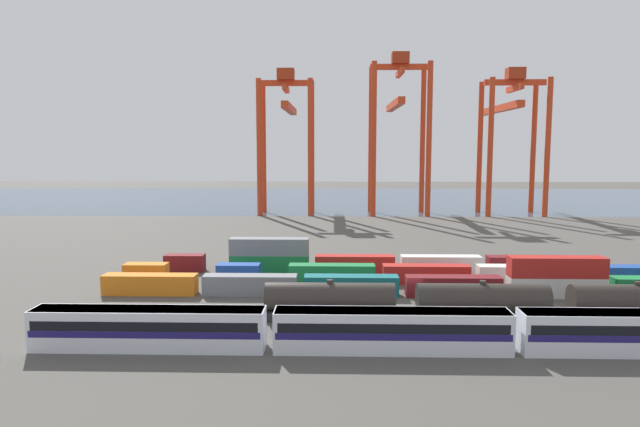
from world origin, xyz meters
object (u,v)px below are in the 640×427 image
(passenger_train, at_px, (392,329))
(gantry_crane_west, at_px, (287,125))
(shipping_container_4, at_px, (556,287))
(gantry_crane_east, at_px, (509,124))
(gantry_crane_central, at_px, (398,118))
(shipping_container_16, at_px, (355,264))
(shipping_container_12, at_px, (617,275))
(freight_tank_row, at_px, (637,303))
(shipping_container_9, at_px, (332,274))
(shipping_container_17, at_px, (441,264))

(passenger_train, xyz_separation_m, gantry_crane_west, (-19.32, 113.98, 23.36))
(shipping_container_4, bearing_deg, gantry_crane_east, 76.84)
(gantry_crane_central, distance_m, gantry_crane_east, 32.30)
(shipping_container_16, relative_size, gantry_crane_central, 0.27)
(shipping_container_12, distance_m, gantry_crane_central, 93.31)
(gantry_crane_east, bearing_deg, passenger_train, -111.45)
(shipping_container_12, distance_m, gantry_crane_east, 92.15)
(freight_tank_row, distance_m, shipping_container_16, 38.42)
(freight_tank_row, distance_m, shipping_container_9, 37.54)
(passenger_train, bearing_deg, gantry_crane_west, 99.62)
(freight_tank_row, xyz_separation_m, shipping_container_12, (6.41, 17.29, -0.86))
(gantry_crane_central, bearing_deg, shipping_container_16, -100.72)
(shipping_container_16, relative_size, shipping_container_17, 1.00)
(shipping_container_9, xyz_separation_m, shipping_container_12, (39.72, 0.00, 0.00))
(shipping_container_16, relative_size, gantry_crane_west, 0.29)
(shipping_container_17, bearing_deg, shipping_container_9, -157.41)
(gantry_crane_west, bearing_deg, shipping_container_17, -69.39)
(shipping_container_9, distance_m, gantry_crane_central, 92.79)
(freight_tank_row, bearing_deg, shipping_container_9, 152.57)
(shipping_container_17, relative_size, gantry_crane_west, 0.29)
(shipping_container_4, height_order, shipping_container_9, same)
(shipping_container_4, bearing_deg, shipping_container_12, 31.97)
(shipping_container_16, xyz_separation_m, shipping_container_17, (13.11, 0.00, 0.00))
(shipping_container_4, relative_size, shipping_container_12, 1.00)
(passenger_train, height_order, gantry_crane_east, gantry_crane_east)
(shipping_container_9, relative_size, gantry_crane_west, 0.29)
(gantry_crane_east, bearing_deg, shipping_container_12, -97.22)
(freight_tank_row, distance_m, shipping_container_12, 18.45)
(passenger_train, bearing_deg, shipping_container_9, 102.05)
(shipping_container_9, distance_m, shipping_container_12, 39.72)
(passenger_train, xyz_separation_m, shipping_container_9, (-5.73, 26.83, -0.84))
(shipping_container_9, distance_m, gantry_crane_east, 104.67)
(shipping_container_9, bearing_deg, shipping_container_4, -13.53)
(gantry_crane_east, bearing_deg, shipping_container_16, -120.27)
(shipping_container_16, bearing_deg, gantry_crane_west, 102.00)
(passenger_train, distance_m, gantry_crane_west, 117.94)
(passenger_train, relative_size, shipping_container_17, 5.60)
(gantry_crane_west, bearing_deg, passenger_train, -80.38)
(shipping_container_9, relative_size, shipping_container_12, 1.00)
(passenger_train, distance_m, gantry_crane_central, 117.37)
(passenger_train, relative_size, shipping_container_12, 5.60)
(shipping_container_4, xyz_separation_m, shipping_container_12, (11.05, 6.90, 0.00))
(freight_tank_row, height_order, gantry_crane_east, gantry_crane_east)
(passenger_train, height_order, shipping_container_4, passenger_train)
(shipping_container_12, bearing_deg, freight_tank_row, -110.33)
(shipping_container_17, bearing_deg, freight_tank_row, -55.33)
(gantry_crane_central, relative_size, gantry_crane_east, 1.09)
(shipping_container_12, distance_m, gantry_crane_west, 104.99)
(shipping_container_4, relative_size, gantry_crane_east, 0.29)
(shipping_container_4, height_order, gantry_crane_west, gantry_crane_west)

